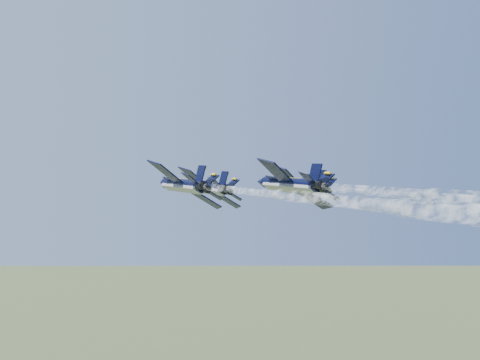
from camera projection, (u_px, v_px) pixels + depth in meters
name	position (u px, v px, depth m)	size (l,w,h in m)	color
jet_lead	(207.00, 188.00, 104.66)	(11.68, 17.39, 6.93)	black
jet_left	(182.00, 185.00, 89.44)	(11.68, 17.39, 6.93)	black
jet_right	(298.00, 187.00, 100.65)	(11.68, 17.39, 6.93)	black
jet_slot	(289.00, 184.00, 85.75)	(11.68, 17.39, 6.93)	black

